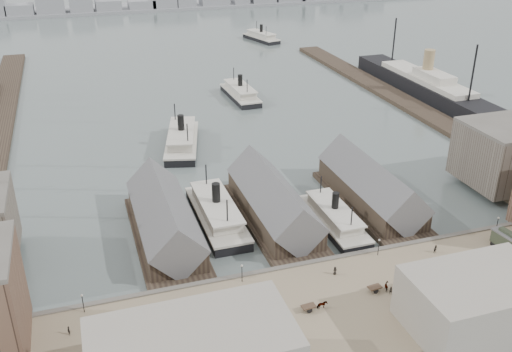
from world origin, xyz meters
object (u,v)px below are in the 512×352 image
object	(u,v)px
horse_cart_left	(138,327)
horse_cart_center	(318,306)
ocean_steamer	(426,85)
ferry_docked_west	(217,213)
horse_cart_right	(384,287)

from	to	relation	value
horse_cart_left	horse_cart_center	bearing A→B (deg)	-74.55
horse_cart_left	horse_cart_center	distance (m)	32.35
ocean_steamer	horse_cart_center	xyz separation A→B (m)	(-96.35, -112.58, -1.09)
ferry_docked_west	horse_cart_right	xyz separation A→B (m)	(23.02, -38.66, 0.24)
ferry_docked_west	ocean_steamer	distance (m)	127.66
ocean_steamer	horse_cart_left	world-z (taller)	ocean_steamer
ocean_steamer	horse_cart_left	bearing A→B (deg)	-139.86
ferry_docked_west	horse_cart_left	size ratio (longest dim) A/B	6.24
horse_cart_left	ocean_steamer	bearing A→B (deg)	-26.78
horse_cart_left	horse_cart_right	bearing A→B (deg)	-70.58
ocean_steamer	horse_cart_right	size ratio (longest dim) A/B	19.35
ocean_steamer	horse_cart_left	distance (m)	167.98
ocean_steamer	horse_cart_center	distance (m)	148.19
ferry_docked_west	ocean_steamer	world-z (taller)	ocean_steamer
horse_cart_left	horse_cart_center	xyz separation A→B (m)	(32.07, -4.30, -0.06)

